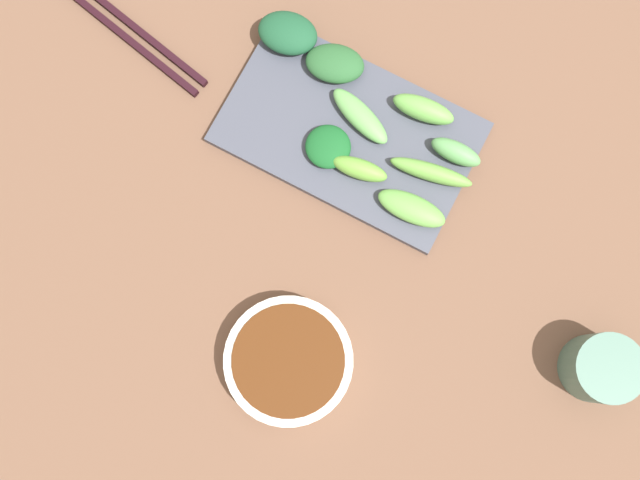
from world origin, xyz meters
name	(u,v)px	position (x,y,z in m)	size (l,w,h in m)	color
tabletop	(329,217)	(0.00, 0.00, 0.01)	(2.10, 2.10, 0.02)	brown
sauce_bowl	(289,361)	(-0.17, -0.04, 0.04)	(0.14, 0.14, 0.03)	silver
serving_plate	(349,133)	(0.10, 0.02, 0.03)	(0.17, 0.29, 0.01)	#444855
broccoli_leafy_0	(335,64)	(0.16, 0.07, 0.04)	(0.05, 0.07, 0.02)	#295C2F
broccoli_stalk_1	(412,208)	(0.05, -0.08, 0.04)	(0.03, 0.08, 0.02)	#65A649
broccoli_stalk_2	(423,109)	(0.16, -0.04, 0.05)	(0.03, 0.07, 0.03)	#67AC4B
broccoli_stalk_3	(360,169)	(0.06, -0.01, 0.04)	(0.02, 0.06, 0.02)	#6BAC3F
broccoli_stalk_4	(431,172)	(0.09, -0.08, 0.04)	(0.02, 0.10, 0.02)	#68A444
broccoli_leafy_5	(288,33)	(0.16, 0.14, 0.05)	(0.05, 0.07, 0.03)	#1C5031
broccoli_leafy_6	(328,147)	(0.07, 0.04, 0.04)	(0.05, 0.05, 0.02)	#175825
broccoli_stalk_7	(456,152)	(0.13, -0.10, 0.04)	(0.02, 0.06, 0.03)	#5FA25B
broccoli_stalk_8	(360,116)	(0.12, 0.02, 0.04)	(0.03, 0.09, 0.02)	#67AA58
chopsticks	(129,31)	(0.09, 0.32, 0.02)	(0.07, 0.23, 0.01)	black
tea_cup	(601,368)	(-0.02, -0.34, 0.05)	(0.07, 0.07, 0.06)	#4E7464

